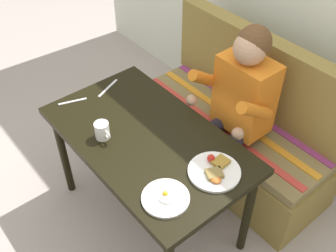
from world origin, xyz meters
name	(u,v)px	position (x,y,z in m)	size (l,w,h in m)	color
ground_plane	(151,215)	(0.00, 0.00, 0.00)	(8.00, 8.00, 0.00)	#ABA099
table	(147,147)	(0.00, 0.00, 0.65)	(1.20, 0.70, 0.73)	black
couch	(235,130)	(0.00, 0.76, 0.33)	(1.44, 0.56, 1.00)	olive
person	(236,102)	(0.11, 0.59, 0.74)	(0.45, 0.61, 1.21)	orange
plate_breakfast	(215,171)	(0.42, 0.10, 0.74)	(0.26, 0.26, 0.05)	white
plate_eggs	(166,198)	(0.39, -0.19, 0.74)	(0.23, 0.23, 0.04)	white
coffee_mug	(102,130)	(-0.15, -0.19, 0.78)	(0.12, 0.08, 0.10)	white
fork	(73,101)	(-0.52, -0.16, 0.73)	(0.01, 0.17, 0.01)	silver
knife	(108,88)	(-0.50, 0.08, 0.73)	(0.01, 0.20, 0.01)	silver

